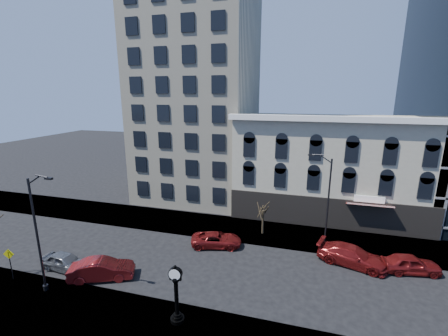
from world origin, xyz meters
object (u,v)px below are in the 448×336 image
(warning_sign, at_px, (9,259))
(street_clock, at_px, (176,296))
(car_near_a, at_px, (65,262))
(car_near_b, at_px, (102,269))
(street_lamp_near, at_px, (39,204))

(warning_sign, bearing_deg, street_clock, -15.06)
(street_clock, xyz_separation_m, warning_sign, (-14.73, 0.61, -0.02))
(car_near_a, distance_m, car_near_b, 3.91)
(warning_sign, height_order, car_near_a, warning_sign)
(street_lamp_near, relative_size, car_near_a, 2.19)
(street_clock, bearing_deg, warning_sign, 170.45)
(street_lamp_near, distance_m, car_near_a, 7.25)
(street_clock, height_order, street_lamp_near, street_lamp_near)
(car_near_a, height_order, car_near_b, car_near_b)
(street_clock, height_order, warning_sign, street_clock)
(street_lamp_near, xyz_separation_m, car_near_b, (2.42, 2.60, -6.39))
(warning_sign, bearing_deg, street_lamp_near, -17.94)
(street_clock, relative_size, warning_sign, 1.54)
(street_clock, relative_size, car_near_a, 0.96)
(street_clock, xyz_separation_m, car_near_b, (-7.93, 2.80, -1.15))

